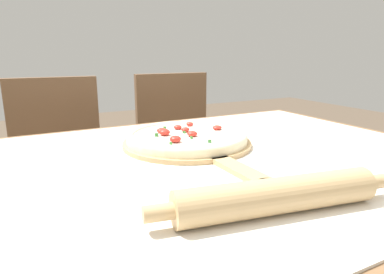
{
  "coord_description": "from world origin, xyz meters",
  "views": [
    {
      "loc": [
        -0.45,
        -0.68,
        1.0
      ],
      "look_at": [
        -0.03,
        0.11,
        0.77
      ],
      "focal_mm": 32.0,
      "sensor_mm": 36.0,
      "label": 1
    }
  ],
  "objects_px": {
    "pizza_peel": "(191,145)",
    "pizza": "(187,136)",
    "chair_left": "(59,166)",
    "rolling_pin": "(277,196)",
    "chair_right": "(179,149)"
  },
  "relations": [
    {
      "from": "pizza_peel",
      "to": "pizza",
      "type": "relative_size",
      "value": 1.66
    },
    {
      "from": "chair_left",
      "to": "rolling_pin",
      "type": "bearing_deg",
      "value": -73.96
    },
    {
      "from": "pizza_peel",
      "to": "pizza",
      "type": "bearing_deg",
      "value": 90.62
    },
    {
      "from": "rolling_pin",
      "to": "chair_left",
      "type": "xyz_separation_m",
      "value": [
        -0.21,
        1.12,
        -0.26
      ]
    },
    {
      "from": "chair_left",
      "to": "chair_right",
      "type": "xyz_separation_m",
      "value": [
        0.57,
        0.0,
        0.0
      ]
    },
    {
      "from": "pizza_peel",
      "to": "chair_left",
      "type": "height_order",
      "value": "chair_left"
    },
    {
      "from": "rolling_pin",
      "to": "pizza_peel",
      "type": "bearing_deg",
      "value": 82.03
    },
    {
      "from": "rolling_pin",
      "to": "chair_left",
      "type": "bearing_deg",
      "value": 100.79
    },
    {
      "from": "pizza_peel",
      "to": "chair_right",
      "type": "relative_size",
      "value": 0.62
    },
    {
      "from": "pizza",
      "to": "chair_right",
      "type": "relative_size",
      "value": 0.37
    },
    {
      "from": "rolling_pin",
      "to": "chair_left",
      "type": "distance_m",
      "value": 1.17
    },
    {
      "from": "chair_right",
      "to": "rolling_pin",
      "type": "bearing_deg",
      "value": -105.08
    },
    {
      "from": "pizza",
      "to": "chair_left",
      "type": "distance_m",
      "value": 0.78
    },
    {
      "from": "rolling_pin",
      "to": "chair_right",
      "type": "height_order",
      "value": "chair_right"
    },
    {
      "from": "pizza",
      "to": "chair_left",
      "type": "relative_size",
      "value": 0.37
    }
  ]
}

